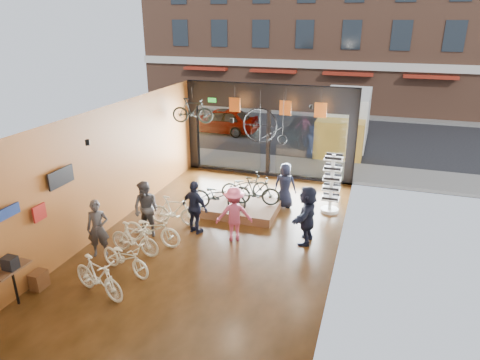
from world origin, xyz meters
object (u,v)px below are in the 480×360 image
at_px(floor_bike_3, 135,239).
at_px(hung_bike, 193,111).
at_px(street_car, 221,120).
at_px(display_bike_mid, 256,191).
at_px(display_bike_left, 219,196).
at_px(display_bike_right, 245,186).
at_px(customer_1, 146,209).
at_px(customer_4, 285,185).
at_px(display_platform, 242,208).
at_px(floor_bike_1, 98,277).
at_px(customer_2, 195,207).
at_px(box_truck, 344,122).
at_px(floor_bike_5, 175,211).
at_px(customer_3, 234,214).
at_px(customer_5, 307,215).
at_px(penny_farthing, 267,127).
at_px(floor_bike_4, 152,229).
at_px(customer_0, 98,228).
at_px(sunglasses_rack, 332,184).
at_px(floor_bike_2, 125,257).

xyz_separation_m(floor_bike_3, hung_bike, (-0.64, 5.63, 2.46)).
bearing_deg(street_car, display_bike_mid, 26.71).
relative_size(display_bike_left, display_bike_mid, 1.16).
distance_m(display_bike_right, customer_1, 3.76).
bearing_deg(floor_bike_3, customer_4, -31.55).
xyz_separation_m(display_platform, display_bike_mid, (0.45, 0.12, 0.64)).
relative_size(floor_bike_1, customer_2, 0.98).
bearing_deg(box_truck, street_car, 171.80).
bearing_deg(floor_bike_3, display_bike_left, -21.05).
xyz_separation_m(floor_bike_3, floor_bike_5, (0.26, 1.96, 0.02)).
bearing_deg(display_bike_right, customer_3, 165.65).
distance_m(customer_5, penny_farthing, 4.40).
xyz_separation_m(display_platform, display_bike_left, (-0.60, -0.64, 0.64)).
xyz_separation_m(customer_5, hung_bike, (-5.08, 3.47, 2.04)).
bearing_deg(floor_bike_4, customer_1, 43.83).
bearing_deg(display_bike_right, display_platform, 163.28).
bearing_deg(display_platform, customer_3, -78.99).
height_order(display_bike_right, customer_5, customer_5).
bearing_deg(penny_farthing, customer_0, -117.86).
distance_m(floor_bike_1, floor_bike_5, 3.91).
relative_size(customer_0, penny_farthing, 1.02).
relative_size(box_truck, floor_bike_3, 4.35).
distance_m(customer_4, sunglasses_rack, 1.58).
relative_size(display_platform, penny_farthing, 1.49).
distance_m(floor_bike_4, customer_2, 1.45).
bearing_deg(display_bike_right, floor_bike_2, 137.29).
height_order(display_bike_left, display_bike_right, display_bike_left).
relative_size(display_platform, display_bike_right, 1.45).
distance_m(display_bike_right, customer_0, 5.33).
xyz_separation_m(box_truck, display_bike_mid, (-2.02, -8.77, -0.55)).
bearing_deg(box_truck, floor_bike_4, -110.07).
distance_m(floor_bike_4, display_bike_mid, 3.80).
distance_m(display_bike_right, customer_3, 2.57).
distance_m(box_truck, floor_bike_2, 14.01).
bearing_deg(hung_bike, penny_farthing, -100.12).
bearing_deg(box_truck, display_platform, -105.57).
relative_size(floor_bike_1, customer_0, 1.01).
height_order(floor_bike_1, floor_bike_3, floor_bike_1).
distance_m(display_platform, display_bike_left, 1.09).
xyz_separation_m(box_truck, display_platform, (-2.48, -8.89, -1.19)).
bearing_deg(box_truck, display_bike_left, -107.90).
height_order(display_bike_right, customer_4, customer_4).
bearing_deg(display_bike_mid, customer_0, 130.36).
xyz_separation_m(street_car, penny_farthing, (4.74, -7.79, 1.77)).
distance_m(display_platform, sunglasses_rack, 3.13).
bearing_deg(customer_3, display_bike_right, -102.46).
xyz_separation_m(floor_bike_1, customer_4, (3.08, 6.40, 0.30)).
bearing_deg(customer_3, display_bike_left, -75.12).
height_order(box_truck, display_bike_left, box_truck).
relative_size(floor_bike_3, hung_bike, 0.99).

